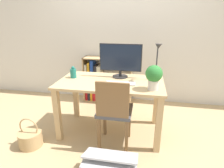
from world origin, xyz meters
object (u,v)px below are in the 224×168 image
vase (73,73)px  chair (114,111)px  desk_lamp (157,58)px  bookshelf (100,81)px  keyboard (120,83)px  basket (30,138)px  potted_plant (154,76)px  monitor (120,59)px

vase → chair: vase is taller
desk_lamp → chair: size_ratio=0.54×
bookshelf → keyboard: bearing=-63.4°
keyboard → vase: size_ratio=2.29×
bookshelf → basket: size_ratio=2.30×
chair → basket: (-1.01, -0.18, -0.38)m
potted_plant → chair: potted_plant is taller
monitor → keyboard: (0.04, -0.28, -0.24)m
chair → basket: chair is taller
keyboard → desk_lamp: 0.55m
monitor → desk_lamp: desk_lamp is taller
desk_lamp → chair: bearing=-136.9°
bookshelf → basket: (-0.51, -1.48, -0.27)m
monitor → bookshelf: size_ratio=0.64×
bookshelf → vase: bearing=-97.4°
monitor → chair: 0.72m
keyboard → chair: size_ratio=0.42×
potted_plant → basket: 1.66m
potted_plant → basket: (-1.43, -0.29, -0.79)m
monitor → keyboard: bearing=-81.9°
vase → desk_lamp: (1.08, 0.06, 0.22)m
desk_lamp → vase: bearing=-176.7°
keyboard → bookshelf: (-0.53, 1.06, -0.37)m
desk_lamp → basket: 1.84m
keyboard → basket: keyboard is taller
chair → basket: bearing=-176.0°
desk_lamp → potted_plant: 0.35m
vase → desk_lamp: bearing=3.3°
chair → potted_plant: bearing=8.6°
keyboard → potted_plant: (0.39, -0.13, 0.16)m
vase → potted_plant: (1.04, -0.26, 0.10)m
vase → desk_lamp: desk_lamp is taller
vase → bookshelf: 1.03m
bookshelf → chair: bearing=-69.0°
keyboard → desk_lamp: (0.43, 0.20, 0.28)m
vase → monitor: bearing=13.4°
potted_plant → basket: bearing=-168.5°
monitor → potted_plant: monitor is taller
monitor → basket: 1.50m
desk_lamp → basket: (-1.47, -0.61, -0.92)m
bookshelf → basket: bearing=-109.0°
keyboard → basket: bearing=-158.2°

